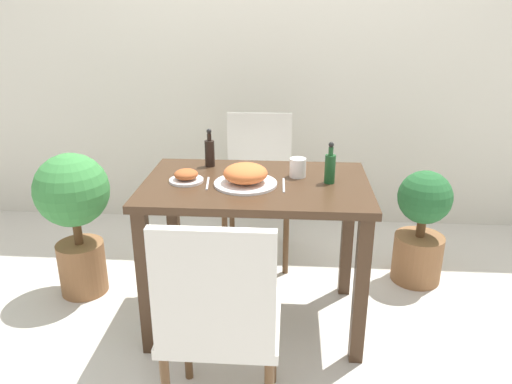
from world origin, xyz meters
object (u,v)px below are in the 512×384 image
(side_plate, at_px, (186,176))
(condiment_bottle, at_px, (210,152))
(chair_far, at_px, (258,179))
(food_plate, at_px, (245,176))
(sauce_bottle, at_px, (330,167))
(chair_near, at_px, (219,317))
(potted_plant_left, at_px, (74,210))
(drink_cup, at_px, (298,168))
(potted_plant_right, at_px, (421,225))

(side_plate, xyz_separation_m, condiment_bottle, (0.07, 0.24, 0.05))
(chair_far, bearing_deg, food_plate, -90.55)
(sauce_bottle, xyz_separation_m, condiment_bottle, (-0.59, 0.21, 0.00))
(chair_far, height_order, condiment_bottle, condiment_bottle)
(chair_near, relative_size, side_plate, 5.63)
(chair_far, height_order, sauce_bottle, sauce_bottle)
(side_plate, relative_size, condiment_bottle, 0.82)
(chair_far, height_order, potted_plant_left, chair_far)
(chair_far, distance_m, drink_cup, 0.74)
(potted_plant_left, bearing_deg, condiment_bottle, 2.20)
(food_plate, bearing_deg, condiment_bottle, 127.64)
(condiment_bottle, bearing_deg, food_plate, -52.36)
(condiment_bottle, bearing_deg, potted_plant_right, 11.23)
(potted_plant_left, bearing_deg, chair_near, -45.21)
(chair_near, xyz_separation_m, condiment_bottle, (-0.17, 0.93, 0.32))
(chair_far, bearing_deg, potted_plant_left, -150.21)
(potted_plant_left, height_order, potted_plant_right, potted_plant_left)
(drink_cup, xyz_separation_m, sauce_bottle, (0.14, -0.08, 0.03))
(potted_plant_right, bearing_deg, food_plate, -152.54)
(chair_near, distance_m, potted_plant_right, 1.53)
(chair_far, relative_size, potted_plant_right, 1.34)
(chair_near, relative_size, condiment_bottle, 4.60)
(chair_far, distance_m, potted_plant_right, 0.99)
(chair_near, relative_size, chair_far, 1.00)
(potted_plant_left, relative_size, potted_plant_right, 1.20)
(side_plate, height_order, potted_plant_left, side_plate)
(potted_plant_left, bearing_deg, chair_far, 29.79)
(chair_near, height_order, food_plate, chair_near)
(condiment_bottle, relative_size, potted_plant_left, 0.24)
(chair_near, bearing_deg, potted_plant_left, -45.21)
(side_plate, bearing_deg, condiment_bottle, 73.09)
(chair_near, height_order, sauce_bottle, sauce_bottle)
(food_plate, relative_size, condiment_bottle, 1.49)
(chair_far, xyz_separation_m, potted_plant_left, (-0.94, -0.54, -0.01))
(chair_far, bearing_deg, drink_cup, -70.37)
(condiment_bottle, height_order, potted_plant_left, condiment_bottle)
(chair_far, distance_m, food_plate, 0.83)
(sauce_bottle, xyz_separation_m, potted_plant_right, (0.57, 0.44, -0.47))
(drink_cup, xyz_separation_m, potted_plant_right, (0.71, 0.36, -0.44))
(chair_near, xyz_separation_m, sauce_bottle, (0.41, 0.72, 0.32))
(sauce_bottle, height_order, potted_plant_left, sauce_bottle)
(chair_near, xyz_separation_m, potted_plant_right, (0.98, 1.16, -0.15))
(chair_near, height_order, potted_plant_right, chair_near)
(side_plate, bearing_deg, chair_near, -70.63)
(food_plate, xyz_separation_m, sauce_bottle, (0.38, 0.05, 0.03))
(condiment_bottle, distance_m, potted_plant_right, 1.27)
(sauce_bottle, bearing_deg, potted_plant_left, 172.16)
(chair_far, relative_size, food_plate, 3.09)
(potted_plant_right, bearing_deg, chair_far, 163.31)
(chair_far, relative_size, potted_plant_left, 1.11)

